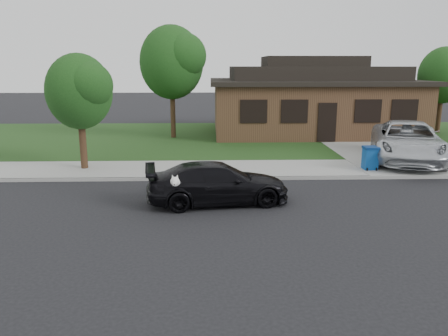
{
  "coord_description": "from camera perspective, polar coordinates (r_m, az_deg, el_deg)",
  "views": [
    {
      "loc": [
        -2.29,
        -12.43,
        4.2
      ],
      "look_at": [
        -1.89,
        0.8,
        1.1
      ],
      "focal_mm": 35.0,
      "sensor_mm": 36.0,
      "label": 1
    }
  ],
  "objects": [
    {
      "name": "tree_0",
      "position": [
        25.4,
        -6.51,
        13.72
      ],
      "size": [
        3.78,
        3.6,
        6.34
      ],
      "color": "#332114",
      "rests_on": "ground"
    },
    {
      "name": "house",
      "position": [
        28.22,
        11.31,
        8.72
      ],
      "size": [
        12.6,
        8.6,
        4.65
      ],
      "color": "#422B1C",
      "rests_on": "ground"
    },
    {
      "name": "sidewalk",
      "position": [
        18.06,
        5.62,
        -0.14
      ],
      "size": [
        60.0,
        3.0,
        0.12
      ],
      "primitive_type": "cube",
      "color": "gray",
      "rests_on": "ground"
    },
    {
      "name": "tree_1",
      "position": [
        30.47,
        27.08,
        10.85
      ],
      "size": [
        3.15,
        3.0,
        5.25
      ],
      "color": "#332114",
      "rests_on": "ground"
    },
    {
      "name": "minivan",
      "position": [
        20.77,
        22.82,
        3.24
      ],
      "size": [
        4.56,
        6.68,
        1.7
      ],
      "primitive_type": "imported",
      "rotation": [
        0.0,
        0.0,
        -0.31
      ],
      "color": "silver",
      "rests_on": "driveway"
    },
    {
      "name": "curb",
      "position": [
        16.62,
        6.27,
        -1.33
      ],
      "size": [
        60.0,
        0.12,
        0.12
      ],
      "primitive_type": "cube",
      "color": "gray",
      "rests_on": "ground"
    },
    {
      "name": "recycling_bin",
      "position": [
        18.5,
        18.55,
        1.25
      ],
      "size": [
        0.57,
        0.61,
        0.94
      ],
      "rotation": [
        0.0,
        0.0,
        0.01
      ],
      "color": "navy",
      "rests_on": "sidewalk"
    },
    {
      "name": "sedan",
      "position": [
        13.61,
        -0.86,
        -1.98
      ],
      "size": [
        4.64,
        2.41,
        1.29
      ],
      "rotation": [
        0.0,
        0.0,
        1.71
      ],
      "color": "black",
      "rests_on": "ground"
    },
    {
      "name": "driveway",
      "position": [
        24.27,
        18.31,
        2.7
      ],
      "size": [
        4.5,
        13.0,
        0.14
      ],
      "primitive_type": "cube",
      "color": "gray",
      "rests_on": "ground"
    },
    {
      "name": "tree_2",
      "position": [
        18.29,
        -18.13,
        9.61
      ],
      "size": [
        2.73,
        2.6,
        4.59
      ],
      "color": "#332114",
      "rests_on": "ground"
    },
    {
      "name": "ground",
      "position": [
        13.32,
        8.31,
        -5.34
      ],
      "size": [
        120.0,
        120.0,
        0.0
      ],
      "primitive_type": "plane",
      "color": "black",
      "rests_on": "ground"
    },
    {
      "name": "lawn",
      "position": [
        25.87,
        3.4,
        3.95
      ],
      "size": [
        60.0,
        13.0,
        0.13
      ],
      "primitive_type": "cube",
      "color": "#193814",
      "rests_on": "ground"
    }
  ]
}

